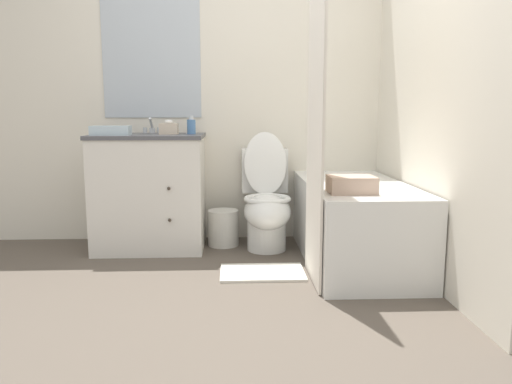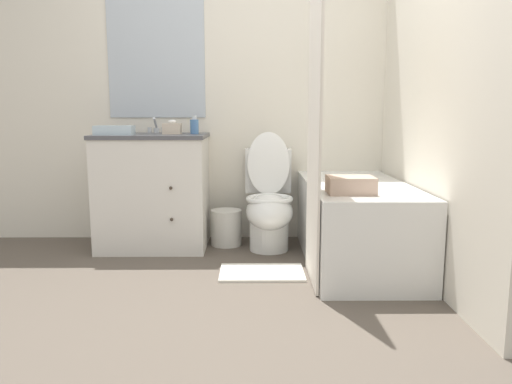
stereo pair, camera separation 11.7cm
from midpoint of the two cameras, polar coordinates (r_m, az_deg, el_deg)
ground_plane at (r=2.67m, az=-2.25°, el=-13.67°), size 14.00×14.00×0.00m
wall_back at (r=4.09m, az=-2.60°, el=12.17°), size 8.00×0.06×2.50m
wall_right at (r=3.46m, az=17.16°, el=12.32°), size 0.05×2.60×2.50m
vanity_cabinet at (r=3.88m, az=-12.87°, el=0.17°), size 0.82×0.61×0.87m
sink_faucet at (r=4.02m, az=-12.62°, el=7.08°), size 0.14×0.12×0.12m
toilet at (r=3.77m, az=0.30°, el=-1.34°), size 0.36×0.70×0.88m
bathtub at (r=3.51m, az=10.25°, el=-3.41°), size 0.67×1.44×0.55m
shower_curtain at (r=2.99m, az=5.68°, el=7.67°), size 0.02×0.55×1.91m
wastebasket at (r=3.92m, az=-4.62°, el=-4.10°), size 0.24×0.24×0.28m
tissue_box at (r=3.81m, az=-10.80°, el=7.16°), size 0.13×0.13×0.11m
soap_dispenser at (r=3.78m, az=-8.30°, el=7.46°), size 0.06×0.06×0.14m
hand_towel_folded at (r=3.73m, az=-17.14°, el=6.73°), size 0.27×0.14×0.07m
bath_towel_folded at (r=3.02m, az=9.77°, el=0.85°), size 0.27×0.21×0.10m
bath_mat at (r=3.26m, az=-0.32°, el=-9.18°), size 0.54×0.35×0.02m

